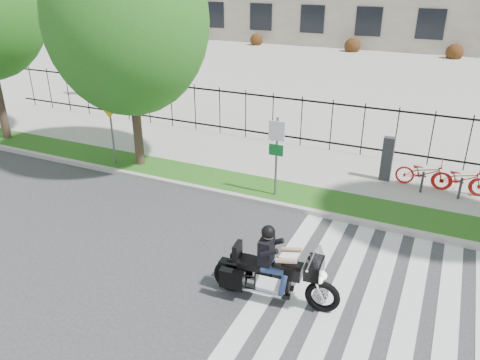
% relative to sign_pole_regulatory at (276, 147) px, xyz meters
% --- Properties ---
extents(ground, '(120.00, 120.00, 0.00)m').
position_rel_sign_pole_regulatory_xyz_m(ground, '(-0.70, -4.58, -1.74)').
color(ground, '#323234').
rests_on(ground, ground).
extents(curb, '(60.00, 0.20, 0.15)m').
position_rel_sign_pole_regulatory_xyz_m(curb, '(-0.70, -0.48, -1.66)').
color(curb, '#B2B0A7').
rests_on(curb, ground).
extents(grass_verge, '(60.00, 1.50, 0.15)m').
position_rel_sign_pole_regulatory_xyz_m(grass_verge, '(-0.70, 0.37, -1.66)').
color(grass_verge, '#195214').
rests_on(grass_verge, ground).
extents(sidewalk, '(60.00, 3.50, 0.15)m').
position_rel_sign_pole_regulatory_xyz_m(sidewalk, '(-0.70, 2.87, -1.66)').
color(sidewalk, '#ACAAA1').
rests_on(sidewalk, ground).
extents(plaza, '(80.00, 34.00, 0.10)m').
position_rel_sign_pole_regulatory_xyz_m(plaza, '(-0.70, 20.42, -1.69)').
color(plaza, '#ACAAA1').
rests_on(plaza, ground).
extents(crosswalk_stripes, '(5.70, 8.00, 0.01)m').
position_rel_sign_pole_regulatory_xyz_m(crosswalk_stripes, '(4.12, -4.58, -1.73)').
color(crosswalk_stripes, silver).
rests_on(crosswalk_stripes, ground).
extents(iron_fence, '(30.00, 0.06, 2.00)m').
position_rel_sign_pole_regulatory_xyz_m(iron_fence, '(-0.70, 4.62, -0.59)').
color(iron_fence, black).
rests_on(iron_fence, sidewalk).
extents(lamp_post_left, '(1.06, 0.70, 4.25)m').
position_rel_sign_pole_regulatory_xyz_m(lamp_post_left, '(-12.70, 7.42, 1.47)').
color(lamp_post_left, black).
rests_on(lamp_post_left, ground).
extents(street_tree_1, '(5.30, 5.30, 7.97)m').
position_rel_sign_pole_regulatory_xyz_m(street_tree_1, '(-5.37, 0.37, 3.33)').
color(street_tree_1, '#3B2A20').
rests_on(street_tree_1, grass_verge).
extents(sign_pole_regulatory, '(0.50, 0.09, 2.50)m').
position_rel_sign_pole_regulatory_xyz_m(sign_pole_regulatory, '(0.00, 0.00, 0.00)').
color(sign_pole_regulatory, '#59595B').
rests_on(sign_pole_regulatory, grass_verge).
extents(sign_pole_warning, '(0.78, 0.09, 2.49)m').
position_rel_sign_pole_regulatory_xyz_m(sign_pole_warning, '(-6.22, 0.00, 0.00)').
color(sign_pole_warning, '#59595B').
rests_on(sign_pole_warning, grass_verge).
extents(motorcycle_rider, '(2.84, 0.87, 2.19)m').
position_rel_sign_pole_regulatory_xyz_m(motorcycle_rider, '(1.75, -4.60, -1.01)').
color(motorcycle_rider, black).
rests_on(motorcycle_rider, ground).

